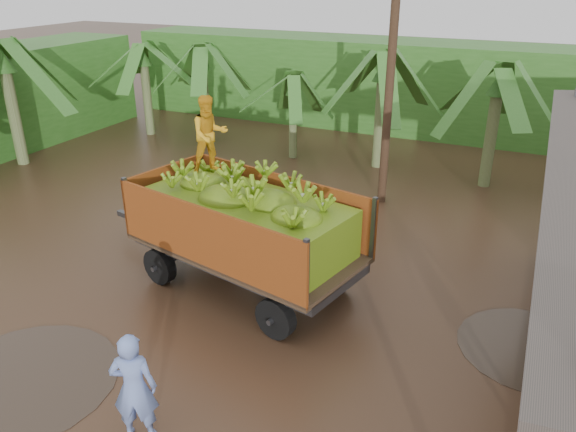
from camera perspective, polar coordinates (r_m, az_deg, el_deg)
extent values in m
plane|color=black|center=(10.66, -5.43, -12.70)|extent=(100.00, 100.00, 0.00)
cube|color=#2D661E|center=(24.61, 9.19, 13.11)|extent=(22.00, 3.00, 3.60)
cube|color=#47474C|center=(14.27, -14.47, -0.59)|extent=(1.91, 0.56, 0.13)
imported|color=gold|center=(12.15, -7.99, 8.21)|extent=(1.01, 1.02, 1.66)
imported|color=#748DD4|center=(8.58, -15.37, -16.48)|extent=(0.78, 0.67, 1.80)
cylinder|color=#47301E|center=(15.75, 10.48, 15.48)|extent=(0.24, 0.24, 8.21)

